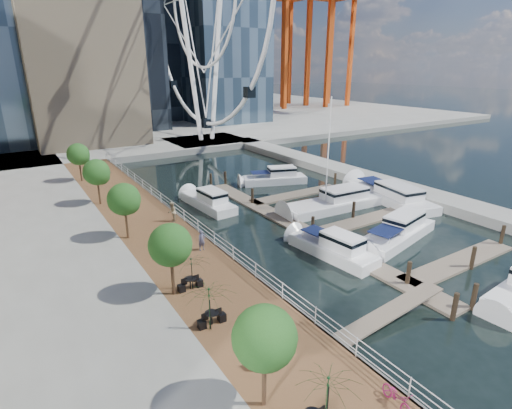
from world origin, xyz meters
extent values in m
plane|color=black|center=(0.00, 0.00, 0.00)|extent=(520.00, 520.00, 0.00)
cube|color=brown|center=(-9.00, 15.00, 0.50)|extent=(6.00, 60.00, 1.00)
cube|color=#595954|center=(-6.00, 15.00, 0.50)|extent=(0.25, 60.00, 1.00)
cube|color=gray|center=(0.00, 102.00, 0.50)|extent=(200.00, 114.00, 1.00)
cube|color=gray|center=(20.00, 20.00, 0.50)|extent=(4.00, 60.00, 1.00)
cube|color=gray|center=(14.00, 52.00, 0.50)|extent=(14.00, 12.00, 1.00)
cube|color=#6D6051|center=(3.00, 10.00, 0.10)|extent=(2.00, 32.00, 0.20)
cube|color=#6D6051|center=(9.00, -2.00, 0.10)|extent=(12.00, 2.00, 0.20)
cube|color=#6D6051|center=(9.00, 8.00, 0.10)|extent=(12.00, 2.00, 0.20)
cube|color=#6D6051|center=(9.00, 18.00, 0.10)|extent=(12.00, 2.00, 0.20)
cylinder|color=white|center=(11.50, 52.00, 14.00)|extent=(0.80, 0.80, 26.00)
cylinder|color=white|center=(16.50, 52.00, 14.00)|extent=(0.80, 0.80, 26.00)
cylinder|color=#3F2B1C|center=(-11.40, -6.00, 2.20)|extent=(0.20, 0.20, 2.40)
sphere|color=#265B1E|center=(-11.40, -6.00, 4.30)|extent=(2.60, 2.60, 2.60)
cylinder|color=#3F2B1C|center=(-11.40, 4.00, 2.20)|extent=(0.20, 0.20, 2.40)
sphere|color=#265B1E|center=(-11.40, 4.00, 4.30)|extent=(2.60, 2.60, 2.60)
cylinder|color=#3F2B1C|center=(-11.40, 14.00, 2.20)|extent=(0.20, 0.20, 2.40)
sphere|color=#265B1E|center=(-11.40, 14.00, 4.30)|extent=(2.60, 2.60, 2.60)
cylinder|color=#3F2B1C|center=(-11.40, 24.00, 2.20)|extent=(0.20, 0.20, 2.40)
sphere|color=#265B1E|center=(-11.40, 24.00, 4.30)|extent=(2.60, 2.60, 2.60)
cylinder|color=#3F2B1C|center=(-11.40, 34.00, 2.20)|extent=(0.20, 0.20, 2.40)
sphere|color=#265B1E|center=(-11.40, 34.00, 4.30)|extent=(2.60, 2.60, 2.60)
imported|color=#8D1449|center=(-6.84, -8.98, 1.44)|extent=(0.92, 1.78, 0.89)
imported|color=#4F4E69|center=(-7.30, 8.71, 1.81)|extent=(0.64, 0.47, 1.62)
imported|color=#9C8A6B|center=(-7.03, 15.43, 1.91)|extent=(0.97, 1.08, 1.82)
imported|color=#353B42|center=(-8.59, 32.92, 1.87)|extent=(1.08, 0.91, 1.73)
imported|color=#0E3417|center=(-9.86, -8.09, 2.16)|extent=(2.87, 2.91, 2.32)
imported|color=#0F3917|center=(-11.04, -0.36, 2.29)|extent=(2.94, 2.99, 2.57)
imported|color=#0D331C|center=(-10.21, 3.86, 2.12)|extent=(3.03, 3.06, 2.24)
camera|label=1|loc=(-18.57, -16.67, 14.24)|focal=28.00mm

